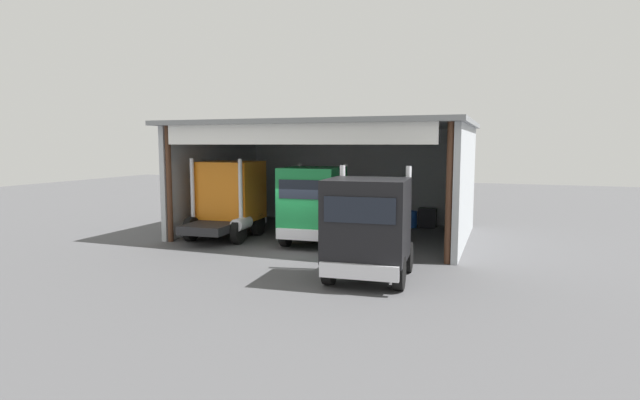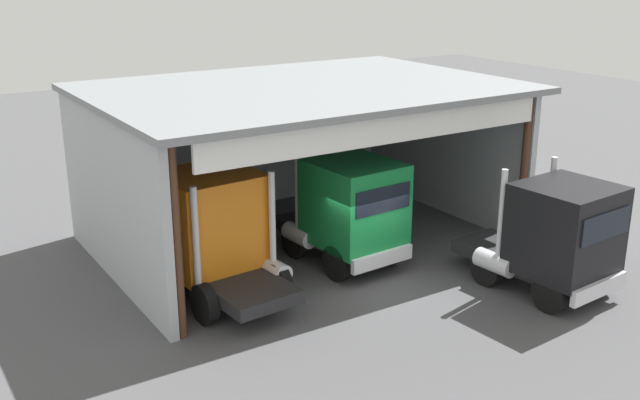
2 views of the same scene
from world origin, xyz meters
TOP-DOWN VIEW (x-y plane):
  - ground_plane at (0.00, 0.00)m, footprint 80.00×80.00m
  - workshop_shed at (0.00, 5.18)m, footprint 13.03×9.42m
  - truck_orange_center_bay at (-4.12, 2.06)m, footprint 2.98×4.71m
  - truck_green_left_bay at (0.20, 1.76)m, footprint 2.70×4.77m
  - truck_black_center_left_bay at (3.85, -3.05)m, footprint 2.82×4.73m
  - oil_drum at (3.34, 7.63)m, footprint 0.58×0.58m
  - tool_cart at (4.12, 7.89)m, footprint 0.90×0.60m
  - traffic_cone at (4.26, -1.26)m, footprint 0.36×0.36m

SIDE VIEW (x-z plane):
  - ground_plane at x=0.00m, z-range 0.00..0.00m
  - traffic_cone at x=4.26m, z-range 0.00..0.56m
  - oil_drum at x=3.34m, z-range 0.00..0.85m
  - tool_cart at x=4.12m, z-range 0.00..1.00m
  - truck_black_center_left_bay at x=3.85m, z-range -0.08..3.50m
  - truck_green_left_bay at x=0.20m, z-range 0.07..3.49m
  - truck_orange_center_bay at x=-4.12m, z-range 0.04..3.70m
  - workshop_shed at x=0.00m, z-range 0.97..6.24m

